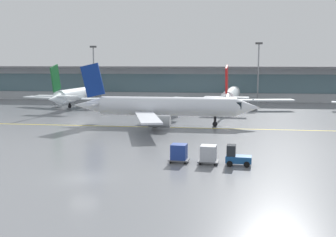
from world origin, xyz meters
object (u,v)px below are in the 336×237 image
object	(u,v)px
apron_light_mast_2	(258,71)
taxiing_regional_jet	(165,107)
gate_airplane_2	(231,96)
cargo_dolly_lead	(208,154)
cargo_dolly_trailing	(179,152)
gate_airplane_1	(80,94)
apron_light_mast_1	(94,71)
baggage_tug	(236,157)

from	to	relation	value
apron_light_mast_2	taxiing_regional_jet	bearing A→B (deg)	-114.95
gate_airplane_2	apron_light_mast_2	bearing A→B (deg)	-24.15
cargo_dolly_lead	cargo_dolly_trailing	distance (m)	3.10
cargo_dolly_lead	cargo_dolly_trailing	world-z (taller)	same
gate_airplane_1	gate_airplane_2	xyz separation A→B (m)	(35.44, 1.64, -0.03)
gate_airplane_2	apron_light_mast_1	bearing A→B (deg)	76.62
gate_airplane_1	baggage_tug	xyz separation A→B (m)	(34.92, -51.60, -2.17)
baggage_tug	apron_light_mast_1	xyz separation A→B (m)	(-35.95, 65.67, 7.34)
gate_airplane_2	apron_light_mast_2	distance (m)	15.44
gate_airplane_1	cargo_dolly_lead	distance (m)	60.56
gate_airplane_1	baggage_tug	bearing A→B (deg)	-141.87
apron_light_mast_1	cargo_dolly_trailing	bearing A→B (deg)	-65.28
gate_airplane_2	apron_light_mast_1	world-z (taller)	apron_light_mast_1
taxiing_regional_jet	cargo_dolly_lead	bearing A→B (deg)	-72.03
taxiing_regional_jet	apron_light_mast_1	bearing A→B (deg)	122.53
taxiing_regional_jet	baggage_tug	size ratio (longest dim) A/B	11.63
cargo_dolly_trailing	apron_light_mast_2	distance (m)	67.07
apron_light_mast_1	apron_light_mast_2	size ratio (longest dim) A/B	0.96
gate_airplane_2	taxiing_regional_jet	xyz separation A→B (m)	(-11.46, -27.41, 0.12)
cargo_dolly_lead	apron_light_mast_1	size ratio (longest dim) A/B	0.15
taxiing_regional_jet	apron_light_mast_1	xyz separation A→B (m)	(-25.00, 39.85, 5.09)
gate_airplane_2	taxiing_regional_jet	bearing A→B (deg)	162.75
taxiing_regional_jet	apron_light_mast_2	world-z (taller)	apron_light_mast_2
gate_airplane_2	gate_airplane_1	bearing A→B (deg)	98.10
gate_airplane_2	cargo_dolly_lead	xyz separation A→B (m)	(-3.38, -52.99, -1.97)
gate_airplane_1	apron_light_mast_1	bearing A→B (deg)	8.22
gate_airplane_1	cargo_dolly_lead	bearing A→B (deg)	-143.99
gate_airplane_2	cargo_dolly_trailing	size ratio (longest dim) A/B	13.66
taxiing_regional_jet	baggage_tug	xyz separation A→B (m)	(10.95, -25.82, -2.25)
gate_airplane_2	baggage_tug	size ratio (longest dim) A/B	11.24
baggage_tug	cargo_dolly_trailing	size ratio (longest dim) A/B	1.22
taxiing_regional_jet	baggage_tug	world-z (taller)	taxiing_regional_jet
gate_airplane_2	apron_light_mast_1	xyz separation A→B (m)	(-36.47, 12.44, 5.21)
cargo_dolly_trailing	gate_airplane_1	bearing A→B (deg)	124.55
cargo_dolly_lead	apron_light_mast_1	distance (m)	73.66
gate_airplane_1	gate_airplane_2	world-z (taller)	gate_airplane_1
cargo_dolly_lead	cargo_dolly_trailing	xyz separation A→B (m)	(-3.09, 0.27, 0.00)
baggage_tug	apron_light_mast_2	bearing A→B (deg)	88.36
gate_airplane_1	apron_light_mast_1	world-z (taller)	apron_light_mast_1
apron_light_mast_1	apron_light_mast_2	world-z (taller)	apron_light_mast_2
gate_airplane_1	apron_light_mast_2	world-z (taller)	apron_light_mast_2
cargo_dolly_trailing	cargo_dolly_lead	bearing A→B (deg)	0.00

